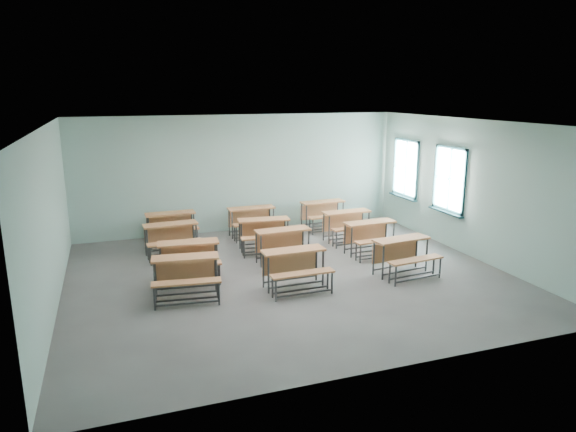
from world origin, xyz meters
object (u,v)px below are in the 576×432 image
desk_unit_r3c1 (253,217)px  desk_unit_r1c0 (189,255)px  desk_unit_r0c0 (186,271)px  desk_unit_r1c1 (284,241)px  desk_unit_r2c1 (265,230)px  desk_unit_r3c0 (171,223)px  desk_unit_r1c2 (372,233)px  desk_unit_r2c2 (348,222)px  desk_unit_r0c2 (404,251)px  desk_unit_r2c0 (172,235)px  desk_unit_r3c2 (324,211)px  desk_unit_r0c1 (295,263)px

desk_unit_r3c1 → desk_unit_r1c0: bearing=-128.6°
desk_unit_r0c0 → desk_unit_r1c1: 2.69m
desk_unit_r0c0 → desk_unit_r3c1: 4.31m
desk_unit_r2c1 → desk_unit_r3c0: same height
desk_unit_r1c2 → desk_unit_r3c1: (-2.27, 2.43, 0.00)m
desk_unit_r2c2 → desk_unit_r3c0: same height
desk_unit_r0c2 → desk_unit_r2c0: size_ratio=1.03×
desk_unit_r1c1 → desk_unit_r3c1: same height
desk_unit_r2c0 → desk_unit_r0c2: bearing=-36.3°
desk_unit_r3c1 → desk_unit_r0c0: bearing=-122.8°
desk_unit_r2c0 → desk_unit_r3c2: 4.52m
desk_unit_r0c0 → desk_unit_r3c0: same height
desk_unit_r1c1 → desk_unit_r2c1: (-0.14, 1.07, 0.00)m
desk_unit_r0c2 → desk_unit_r1c2: (0.04, 1.49, 0.00)m
desk_unit_r3c0 → desk_unit_r0c2: bearing=-43.9°
desk_unit_r3c0 → desk_unit_r1c0: bearing=-90.7°
desk_unit_r0c2 → desk_unit_r0c1: bearing=173.0°
desk_unit_r2c0 → desk_unit_r1c2: bearing=-20.8°
desk_unit_r1c2 → desk_unit_r2c2: bearing=90.0°
desk_unit_r1c0 → desk_unit_r1c1: bearing=13.1°
desk_unit_r1c1 → desk_unit_r3c0: 3.33m
desk_unit_r1c0 → desk_unit_r2c2: bearing=24.0°
desk_unit_r3c2 → desk_unit_r1c1: bearing=-132.0°
desk_unit_r0c2 → desk_unit_r2c1: (-2.30, 2.59, 0.00)m
desk_unit_r3c1 → desk_unit_r2c1: bearing=-93.2°
desk_unit_r1c0 → desk_unit_r3c1: (2.10, 2.68, 0.00)m
desk_unit_r1c1 → desk_unit_r1c2: bearing=-2.9°
desk_unit_r0c2 → desk_unit_r3c1: same height
desk_unit_r3c1 → desk_unit_r3c0: bearing=176.9°
desk_unit_r1c0 → desk_unit_r3c2: (4.22, 2.78, 0.00)m
desk_unit_r1c2 → desk_unit_r3c0: (-4.40, 2.53, 0.00)m
desk_unit_r2c0 → desk_unit_r2c1: same height
desk_unit_r0c2 → desk_unit_r2c1: same height
desk_unit_r0c0 → desk_unit_r1c0: same height
desk_unit_r1c1 → desk_unit_r2c1: size_ratio=0.96×
desk_unit_r1c2 → desk_unit_r2c2: 1.18m
desk_unit_r2c2 → desk_unit_r3c1: bearing=149.0°
desk_unit_r1c0 → desk_unit_r3c1: same height
desk_unit_r0c0 → desk_unit_r2c1: size_ratio=1.01×
desk_unit_r1c2 → desk_unit_r2c2: size_ratio=1.01×
desk_unit_r0c0 → desk_unit_r3c1: size_ratio=1.07×
desk_unit_r0c1 → desk_unit_r3c1: same height
desk_unit_r1c0 → desk_unit_r2c0: 1.66m
desk_unit_r0c0 → desk_unit_r1c2: (4.58, 1.22, 0.00)m
desk_unit_r0c1 → desk_unit_r2c1: bearing=85.8°
desk_unit_r0c0 → desk_unit_r1c1: bearing=34.7°
desk_unit_r0c0 → desk_unit_r0c2: (4.54, -0.27, 0.00)m
desk_unit_r0c2 → desk_unit_r3c0: same height
desk_unit_r1c0 → desk_unit_r1c2: bearing=8.9°
desk_unit_r0c1 → desk_unit_r3c2: 4.63m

